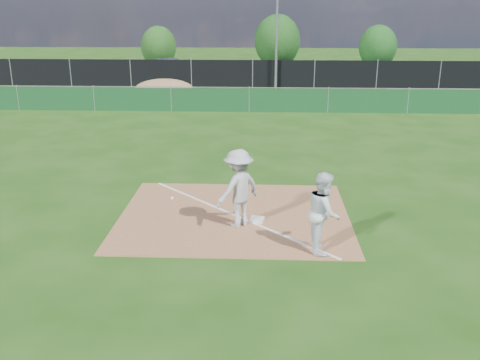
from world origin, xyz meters
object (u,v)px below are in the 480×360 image
Objects in this scene: tree_left at (159,47)px; tree_right at (378,47)px; car_mid at (252,70)px; runner at (324,212)px; tree_mid at (277,41)px; first_base at (257,219)px; car_right at (344,70)px; light_pole at (277,25)px; play_at_first at (238,188)px; car_left at (173,68)px.

tree_right is (18.10, -0.29, 0.07)m from tree_left.
tree_right is at bearing -63.76° from car_mid.
runner is at bearing -73.50° from tree_left.
runner is 0.42× the size of tree_mid.
first_base is 0.07× the size of car_right.
runner is at bearing -103.04° from tree_right.
light_pole is at bearing -164.21° from car_mid.
car_mid is 0.92× the size of tree_mid.
runner is at bearing 178.89° from car_mid.
play_at_first is at bearing 56.67° from runner.
car_left is at bearing 96.47° from car_right.
tree_mid reaches higher than play_at_first.
tree_mid is at bearing 88.37° from light_pole.
tree_right is at bearing -0.70° from tree_mid.
tree_right is at bearing -24.25° from car_right.
car_mid is 0.86× the size of car_right.
play_at_first is 34.31m from tree_right.
car_left is at bearing 83.96° from car_mid.
tree_mid is (1.20, 32.63, 2.23)m from first_base.
runner is 34.26m from tree_mid.
light_pole is 1.70× the size of car_right.
tree_mid reaches higher than first_base.
car_right is (6.60, 0.19, 0.01)m from car_mid.
tree_right is (10.14, 6.32, 1.18)m from car_mid.
light_pole is at bearing 87.67° from first_base.
car_left is 1.03× the size of car_right.
tree_left is (-10.20, 34.42, 0.87)m from runner.
play_at_first is 0.50× the size of car_left.
tree_mid is 1.23× the size of tree_right.
car_right is (4.96, 4.34, -3.31)m from light_pole.
light_pole is 22.61m from play_at_first.
first_base is at bearing 34.54° from play_at_first.
light_pole is 10.72m from tree_mid.
tree_right is at bearing 50.94° from light_pole.
car_mid is at bearing -114.11° from car_left.
first_base is at bearing -92.33° from light_pole.
light_pole is 4.32× the size of runner.
light_pole is at bearing -143.40° from car_left.
tree_mid reaches higher than car_right.
car_left is 1.39× the size of tree_left.
tree_mid is (9.90, -0.19, 0.49)m from tree_left.
tree_right is (3.55, 6.14, 1.17)m from car_right.
tree_mid reaches higher than tree_right.
car_mid is 1.17× the size of tree_left.
car_mid is 6.60m from car_right.
light_pole is 2.29× the size of tree_left.
car_mid is 6.90m from tree_mid.
car_mid is (-0.74, 26.20, 0.62)m from first_base.
runner is 35.05m from tree_right.
car_left is 1.34× the size of tree_right.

